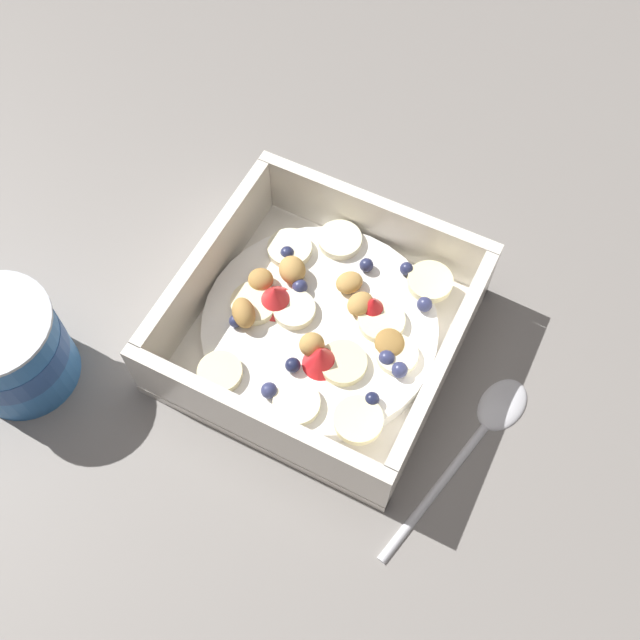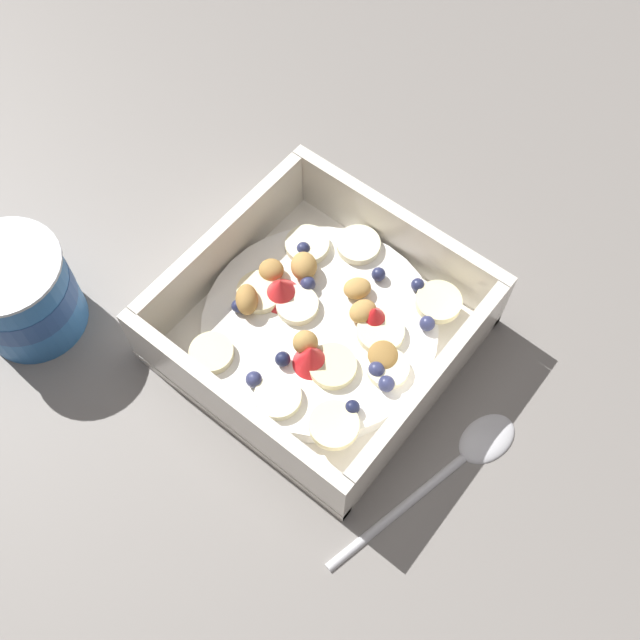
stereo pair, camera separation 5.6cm
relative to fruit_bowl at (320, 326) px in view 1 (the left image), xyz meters
name	(u,v)px [view 1 (the left image)]	position (x,y,z in m)	size (l,w,h in m)	color
ground_plane	(313,336)	(0.01, 0.00, -0.02)	(2.40, 2.40, 0.00)	gray
fruit_bowl	(320,326)	(0.00, 0.00, 0.00)	(0.20, 0.20, 0.06)	white
spoon	(483,428)	(-0.14, 0.01, -0.02)	(0.06, 0.17, 0.01)	silver
yogurt_cup	(10,349)	(0.19, 0.13, 0.02)	(0.08, 0.08, 0.08)	#3370B7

